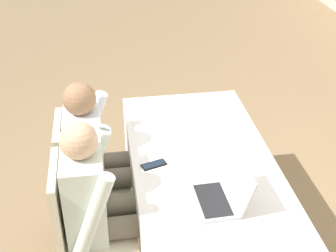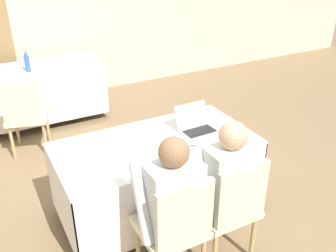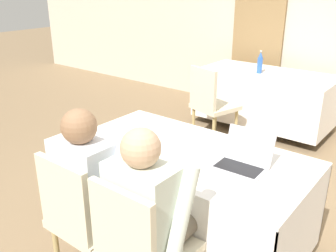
% 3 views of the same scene
% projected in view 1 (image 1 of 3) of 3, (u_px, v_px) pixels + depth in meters
% --- Properties ---
extents(ground_plane, '(24.00, 24.00, 0.00)m').
position_uv_depth(ground_plane, '(198.00, 243.00, 3.23)').
color(ground_plane, '#846B4C').
extents(conference_table_near, '(1.66, 0.86, 0.72)m').
position_uv_depth(conference_table_near, '(201.00, 180.00, 2.94)').
color(conference_table_near, white).
rests_on(conference_table_near, ground_plane).
extents(laptop, '(0.32, 0.30, 0.22)m').
position_uv_depth(laptop, '(221.00, 195.00, 2.48)').
color(laptop, '#B7B7BC').
rests_on(laptop, conference_table_near).
extents(cell_phone, '(0.10, 0.16, 0.01)m').
position_uv_depth(cell_phone, '(154.00, 165.00, 2.78)').
color(cell_phone, black).
rests_on(cell_phone, conference_table_near).
extents(paper_beside_laptop, '(0.27, 0.33, 0.00)m').
position_uv_depth(paper_beside_laptop, '(162.00, 139.00, 3.02)').
color(paper_beside_laptop, white).
rests_on(paper_beside_laptop, conference_table_near).
extents(paper_centre_table, '(0.27, 0.34, 0.00)m').
position_uv_depth(paper_centre_table, '(155.00, 119.00, 3.24)').
color(paper_centre_table, white).
rests_on(paper_centre_table, conference_table_near).
extents(chair_near_left, '(0.44, 0.44, 0.91)m').
position_uv_depth(chair_near_left, '(84.00, 175.00, 3.06)').
color(chair_near_left, tan).
rests_on(chair_near_left, ground_plane).
extents(chair_near_right, '(0.44, 0.44, 0.91)m').
position_uv_depth(chair_near_right, '(84.00, 223.00, 2.68)').
color(chair_near_right, tan).
rests_on(chair_near_right, ground_plane).
extents(person_checkered_shirt, '(0.50, 0.52, 1.17)m').
position_uv_depth(person_checkered_shirt, '(98.00, 154.00, 2.98)').
color(person_checkered_shirt, '#665B4C').
rests_on(person_checkered_shirt, ground_plane).
extents(person_white_shirt, '(0.50, 0.52, 1.17)m').
position_uv_depth(person_white_shirt, '(100.00, 200.00, 2.61)').
color(person_white_shirt, '#665B4C').
rests_on(person_white_shirt, ground_plane).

